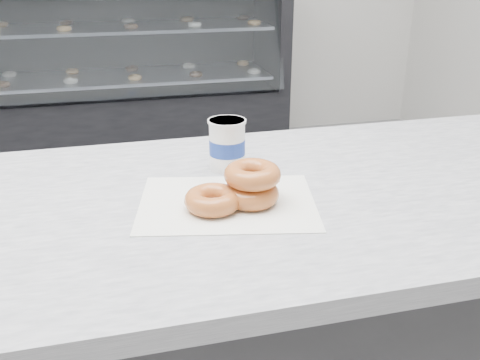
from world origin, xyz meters
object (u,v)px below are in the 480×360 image
at_px(donut_single, 213,200).
at_px(display_case, 104,90).
at_px(donut_stack, 252,184).
at_px(coffee_cup, 227,144).

bearing_deg(donut_single, display_case, 93.83).
bearing_deg(donut_stack, coffee_cup, 91.25).
distance_m(donut_stack, coffee_cup, 0.19).
distance_m(display_case, donut_stack, 2.82).
relative_size(donut_single, donut_stack, 0.77).
relative_size(display_case, donut_single, 22.10).
xyz_separation_m(donut_stack, coffee_cup, (-0.00, 0.19, 0.02)).
distance_m(donut_single, donut_stack, 0.08).
relative_size(donut_stack, coffee_cup, 1.25).
height_order(display_case, donut_single, display_case).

